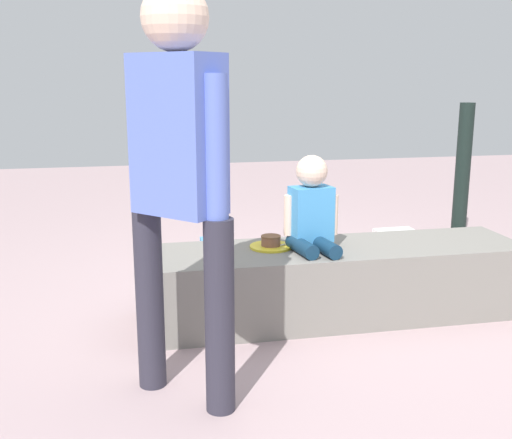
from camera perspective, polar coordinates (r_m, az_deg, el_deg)
ground_plane at (r=3.38m, az=6.96°, el=-8.78°), size 12.00×12.00×0.00m
concrete_ledge at (r=3.31m, az=7.05°, el=-5.72°), size 2.02×0.52×0.38m
child_seated at (r=3.16m, az=5.15°, el=1.01°), size 0.28×0.33×0.48m
adult_standing at (r=2.29m, az=-7.11°, el=5.34°), size 0.36×0.36×1.58m
cake_plate at (r=3.22m, az=1.38°, el=-2.24°), size 0.22×0.22×0.07m
gift_bag at (r=3.64m, az=-3.61°, el=-4.26°), size 0.18×0.12×0.37m
railing_post at (r=4.89m, az=18.38°, el=2.32°), size 0.36×0.36×1.06m
water_bottle_near_gift at (r=3.90m, az=-4.11°, el=-4.14°), size 0.06×0.06×0.22m
party_cup_red at (r=3.89m, az=0.37°, el=-5.01°), size 0.09×0.09×0.09m
cake_box_white at (r=4.69m, az=13.09°, el=-1.91°), size 0.31×0.33×0.13m
handbag_black_leather at (r=4.10m, az=4.00°, el=-3.28°), size 0.26×0.12×0.28m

